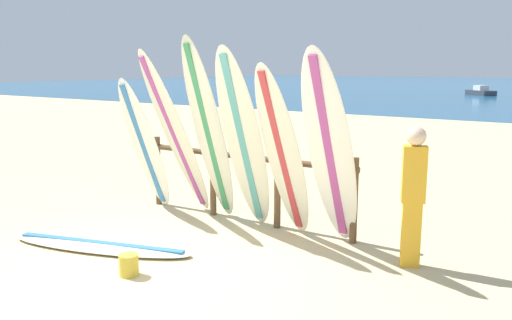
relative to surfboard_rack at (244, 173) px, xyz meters
name	(u,v)px	position (x,y,z in m)	size (l,w,h in m)	color
ground_plane	(118,280)	(0.12, -2.36, -0.67)	(120.00, 120.00, 0.00)	#CCB784
surfboard_rack	(244,173)	(0.00, 0.00, 0.00)	(3.34, 0.09, 1.05)	brown
surfboard_leaning_far_left	(145,145)	(-1.47, -0.40, 0.31)	(0.51, 0.85, 1.97)	white
surfboard_leaning_left	(176,135)	(-0.91, -0.35, 0.50)	(0.73, 1.20, 2.35)	silver
surfboard_leaning_center_left	(209,132)	(-0.34, -0.32, 0.58)	(0.48, 0.95, 2.51)	silver
surfboard_leaning_center	(244,142)	(0.30, -0.43, 0.51)	(0.61, 1.05, 2.37)	silver
surfboard_leaning_center_right	(283,153)	(0.84, -0.37, 0.41)	(0.67, 0.94, 2.17)	silver
surfboard_leaning_right	(330,151)	(1.48, -0.41, 0.50)	(0.56, 1.04, 2.34)	white
surfboard_lying_on_sand	(100,245)	(-0.79, -1.83, -0.64)	(2.39, 1.18, 0.08)	beige
beachgoer_standing	(413,191)	(2.42, -0.35, 0.16)	(0.28, 0.23, 1.51)	gold
small_boat_offshore	(481,92)	(-3.58, 34.84, -0.42)	(2.34, 2.31, 0.71)	#333842
sand_bucket	(129,265)	(0.11, -2.21, -0.56)	(0.20, 0.20, 0.22)	gold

